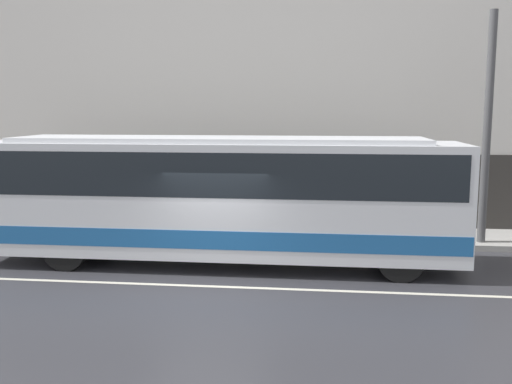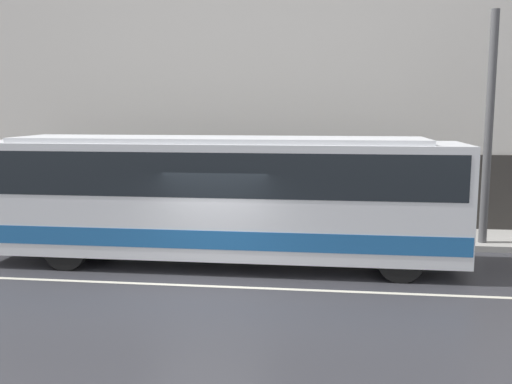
# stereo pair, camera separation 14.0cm
# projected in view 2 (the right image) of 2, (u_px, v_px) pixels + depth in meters

# --- Properties ---
(ground_plane) EXTENTS (60.00, 60.00, 0.00)m
(ground_plane) POSITION_uv_depth(u_px,v_px,m) (209.00, 286.00, 12.89)
(ground_plane) COLOR #333338
(sidewalk) EXTENTS (60.00, 2.44, 0.17)m
(sidewalk) POSITION_uv_depth(u_px,v_px,m) (243.00, 233.00, 18.01)
(sidewalk) COLOR #A09E99
(sidewalk) RESTS_ON ground_plane
(building_facade) EXTENTS (60.00, 0.35, 10.20)m
(building_facade) POSITION_uv_depth(u_px,v_px,m) (249.00, 80.00, 18.65)
(building_facade) COLOR silver
(building_facade) RESTS_ON ground_plane
(lane_stripe) EXTENTS (54.00, 0.14, 0.01)m
(lane_stripe) POSITION_uv_depth(u_px,v_px,m) (209.00, 286.00, 12.89)
(lane_stripe) COLOR beige
(lane_stripe) RESTS_ON ground_plane
(transit_bus) EXTENTS (12.15, 2.49, 3.27)m
(transit_bus) POSITION_uv_depth(u_px,v_px,m) (219.00, 193.00, 14.57)
(transit_bus) COLOR silver
(transit_bus) RESTS_ON ground_plane
(utility_pole_near) EXTENTS (0.23, 0.23, 6.50)m
(utility_pole_near) POSITION_uv_depth(u_px,v_px,m) (489.00, 129.00, 15.95)
(utility_pole_near) COLOR #4C4C4F
(utility_pole_near) RESTS_ON sidewalk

